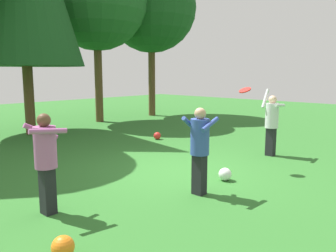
% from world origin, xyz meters
% --- Properties ---
extents(ground_plane, '(40.00, 40.00, 0.00)m').
position_xyz_m(ground_plane, '(0.00, 0.00, 0.00)').
color(ground_plane, '#2D6B28').
extents(person_thrower, '(0.57, 0.52, 1.78)m').
position_xyz_m(person_thrower, '(2.79, -0.88, 0.96)').
color(person_thrower, black).
rests_on(person_thrower, ground_plane).
extents(person_catcher, '(0.59, 0.55, 1.59)m').
position_xyz_m(person_catcher, '(-0.86, -1.31, 0.94)').
color(person_catcher, black).
rests_on(person_catcher, ground_plane).
extents(person_bystander, '(0.63, 0.58, 1.59)m').
position_xyz_m(person_bystander, '(-3.18, -0.12, 0.94)').
color(person_bystander, black).
rests_on(person_bystander, ground_plane).
extents(frisbee, '(0.32, 0.33, 0.13)m').
position_xyz_m(frisbee, '(1.14, -1.02, 1.82)').
color(frisbee, red).
extents(ball_white, '(0.27, 0.27, 0.27)m').
position_xyz_m(ball_white, '(0.13, -1.21, 0.13)').
color(ball_white, white).
rests_on(ball_white, ground_plane).
extents(ball_red, '(0.24, 0.24, 0.24)m').
position_xyz_m(ball_red, '(2.32, 2.93, 0.12)').
color(ball_red, red).
rests_on(ball_red, ground_plane).
extents(ball_orange, '(0.28, 0.28, 0.28)m').
position_xyz_m(ball_orange, '(-3.72, -1.48, 0.14)').
color(ball_orange, orange).
rests_on(ball_orange, ground_plane).
extents(tree_far_right, '(4.50, 4.50, 7.69)m').
position_xyz_m(tree_far_right, '(6.78, 7.74, 5.42)').
color(tree_far_right, brown).
rests_on(tree_far_right, ground_plane).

